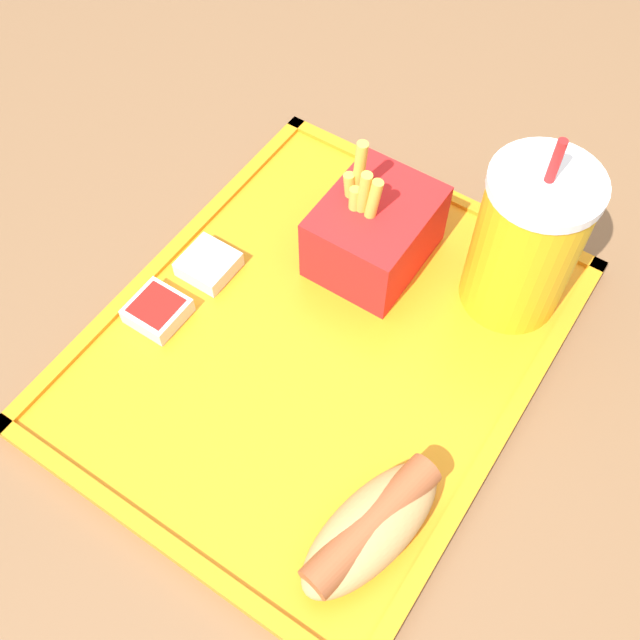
{
  "coord_description": "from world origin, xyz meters",
  "views": [
    {
      "loc": [
        0.27,
        0.18,
        1.27
      ],
      "look_at": [
        0.02,
        0.01,
        0.8
      ],
      "focal_mm": 42.0,
      "sensor_mm": 36.0,
      "label": 1
    }
  ],
  "objects_px": {
    "fries_carton": "(372,230)",
    "soda_cup": "(526,242)",
    "hot_dog_far": "(371,527)",
    "sauce_cup_ketchup": "(157,310)",
    "sauce_cup_mayo": "(209,264)"
  },
  "relations": [
    {
      "from": "soda_cup",
      "to": "fries_carton",
      "type": "relative_size",
      "value": 1.46
    },
    {
      "from": "fries_carton",
      "to": "sauce_cup_ketchup",
      "type": "bearing_deg",
      "value": -36.56
    },
    {
      "from": "soda_cup",
      "to": "sauce_cup_ketchup",
      "type": "relative_size",
      "value": 4.05
    },
    {
      "from": "soda_cup",
      "to": "hot_dog_far",
      "type": "relative_size",
      "value": 1.34
    },
    {
      "from": "soda_cup",
      "to": "sauce_cup_ketchup",
      "type": "xyz_separation_m",
      "value": [
        0.17,
        -0.22,
        -0.06
      ]
    },
    {
      "from": "soda_cup",
      "to": "sauce_cup_mayo",
      "type": "xyz_separation_m",
      "value": [
        0.11,
        -0.22,
        -0.06
      ]
    },
    {
      "from": "sauce_cup_mayo",
      "to": "sauce_cup_ketchup",
      "type": "distance_m",
      "value": 0.06
    },
    {
      "from": "soda_cup",
      "to": "fries_carton",
      "type": "distance_m",
      "value": 0.12
    },
    {
      "from": "soda_cup",
      "to": "sauce_cup_mayo",
      "type": "distance_m",
      "value": 0.25
    },
    {
      "from": "hot_dog_far",
      "to": "sauce_cup_ketchup",
      "type": "distance_m",
      "value": 0.24
    },
    {
      "from": "soda_cup",
      "to": "sauce_cup_mayo",
      "type": "height_order",
      "value": "soda_cup"
    },
    {
      "from": "fries_carton",
      "to": "soda_cup",
      "type": "bearing_deg",
      "value": 103.61
    },
    {
      "from": "soda_cup",
      "to": "fries_carton",
      "type": "xyz_separation_m",
      "value": [
        0.03,
        -0.11,
        -0.03
      ]
    },
    {
      "from": "sauce_cup_ketchup",
      "to": "sauce_cup_mayo",
      "type": "bearing_deg",
      "value": 175.08
    },
    {
      "from": "fries_carton",
      "to": "hot_dog_far",
      "type": "bearing_deg",
      "value": 31.45
    }
  ]
}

